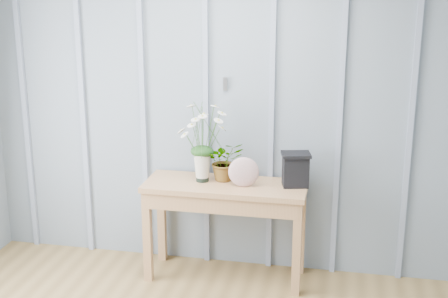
% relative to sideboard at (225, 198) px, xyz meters
% --- Properties ---
extents(room_shell, '(4.00, 4.50, 2.50)m').
position_rel_sideboard_xyz_m(room_shell, '(0.05, -1.08, 1.35)').
color(room_shell, gray).
rests_on(room_shell, ground).
extents(sideboard, '(1.20, 0.45, 0.75)m').
position_rel_sideboard_xyz_m(sideboard, '(0.00, 0.00, 0.00)').
color(sideboard, '#A9794D').
rests_on(sideboard, ground).
extents(daisy_vase, '(0.42, 0.32, 0.60)m').
position_rel_sideboard_xyz_m(daisy_vase, '(-0.18, 0.02, 0.49)').
color(daisy_vase, black).
rests_on(daisy_vase, sideboard).
extents(spider_plant, '(0.35, 0.33, 0.30)m').
position_rel_sideboard_xyz_m(spider_plant, '(-0.02, 0.09, 0.26)').
color(spider_plant, '#143A13').
rests_on(spider_plant, sideboard).
extents(felt_disc_vessel, '(0.23, 0.09, 0.22)m').
position_rel_sideboard_xyz_m(felt_disc_vessel, '(0.14, -0.04, 0.23)').
color(felt_disc_vessel, '#8E4C5F').
rests_on(felt_disc_vessel, sideboard).
extents(carved_box, '(0.24, 0.20, 0.25)m').
position_rel_sideboard_xyz_m(carved_box, '(0.51, 0.05, 0.24)').
color(carved_box, black).
rests_on(carved_box, sideboard).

